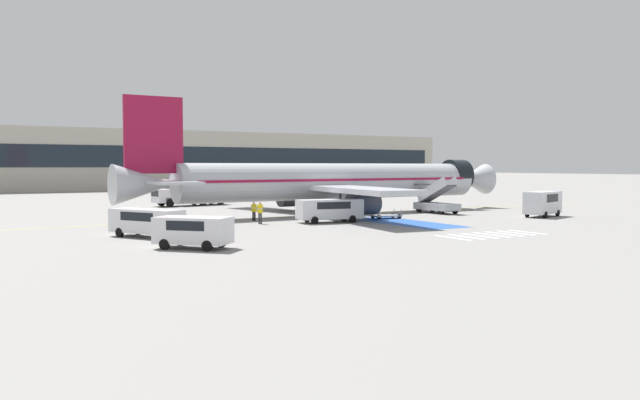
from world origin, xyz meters
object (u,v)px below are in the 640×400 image
(service_van_3, at_px, (543,202))
(boarding_stairs_forward, at_px, (436,204))
(ground_crew_1, at_px, (260,211))
(terminal_building, at_px, (182,160))
(baggage_cart, at_px, (386,216))
(service_van_2, at_px, (330,208))
(fuel_tanker, at_px, (192,191))
(airliner, at_px, (332,181))
(service_van_0, at_px, (147,220))
(service_van_1, at_px, (193,229))
(ground_crew_0, at_px, (254,210))

(service_van_3, bearing_deg, boarding_stairs_forward, -163.27)
(ground_crew_1, relative_size, terminal_building, 0.01)
(boarding_stairs_forward, xyz_separation_m, ground_crew_1, (-20.56, -1.78, 0.13))
(baggage_cart, bearing_deg, ground_crew_1, 94.23)
(boarding_stairs_forward, bearing_deg, service_van_2, -168.42)
(fuel_tanker, bearing_deg, baggage_cart, -169.76)
(airliner, height_order, service_van_3, airliner)
(service_van_0, bearing_deg, fuel_tanker, -143.21)
(service_van_1, bearing_deg, service_van_0, -127.75)
(service_van_1, distance_m, service_van_2, 18.83)
(service_van_3, distance_m, baggage_cart, 15.29)
(service_van_3, xyz_separation_m, baggage_cart, (-14.08, 5.85, -1.16))
(baggage_cart, bearing_deg, fuel_tanker, 27.29)
(baggage_cart, distance_m, terminal_building, 85.50)
(fuel_tanker, xyz_separation_m, ground_crew_0, (-2.22, -23.48, -0.75))
(service_van_1, xyz_separation_m, ground_crew_0, (10.56, 15.12, -0.16))
(service_van_3, height_order, terminal_building, terminal_building)
(airliner, xyz_separation_m, ground_crew_0, (-9.85, -2.97, -2.31))
(service_van_0, bearing_deg, ground_crew_1, 175.72)
(service_van_0, height_order, service_van_1, service_van_0)
(airliner, relative_size, baggage_cart, 15.35)
(service_van_0, distance_m, service_van_3, 37.11)
(boarding_stairs_forward, height_order, terminal_building, terminal_building)
(ground_crew_1, bearing_deg, service_van_3, 28.24)
(service_van_1, bearing_deg, terminal_building, -151.90)
(baggage_cart, height_order, ground_crew_1, ground_crew_1)
(service_van_3, distance_m, ground_crew_1, 27.20)
(service_van_0, xyz_separation_m, service_van_2, (16.46, 3.42, 0.03))
(fuel_tanker, bearing_deg, service_van_1, 152.98)
(ground_crew_0, relative_size, terminal_building, 0.01)
(service_van_1, distance_m, service_van_3, 36.63)
(boarding_stairs_forward, distance_m, ground_crew_0, 19.88)
(service_van_2, distance_m, ground_crew_0, 6.79)
(boarding_stairs_forward, xyz_separation_m, service_van_3, (5.80, -8.51, 0.46))
(boarding_stairs_forward, relative_size, baggage_cart, 1.89)
(service_van_3, relative_size, ground_crew_1, 2.70)
(boarding_stairs_forward, relative_size, service_van_2, 0.91)
(service_van_0, bearing_deg, terminal_building, -138.72)
(service_van_3, xyz_separation_m, terminal_building, (-6.41, 90.81, 4.67))
(fuel_tanker, height_order, ground_crew_1, fuel_tanker)
(baggage_cart, bearing_deg, service_van_2, 105.39)
(baggage_cart, bearing_deg, service_van_1, 125.54)
(airliner, height_order, boarding_stairs_forward, airliner)
(service_van_2, xyz_separation_m, service_van_3, (20.62, -5.04, 0.23))
(boarding_stairs_forward, distance_m, service_van_3, 10.31)
(airliner, xyz_separation_m, baggage_cart, (1.71, -6.72, -3.03))
(ground_crew_0, bearing_deg, service_van_3, -149.96)
(service_van_3, relative_size, terminal_building, 0.04)
(fuel_tanker, height_order, service_van_2, fuel_tanker)
(airliner, distance_m, ground_crew_0, 10.54)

